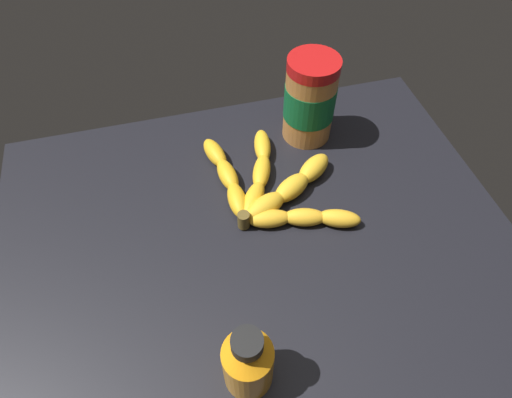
{
  "coord_description": "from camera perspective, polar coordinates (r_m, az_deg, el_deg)",
  "views": [
    {
      "loc": [
        -9.94,
        -36.42,
        59.38
      ],
      "look_at": [
        0.72,
        4.32,
        5.47
      ],
      "focal_mm": 30.62,
      "sensor_mm": 36.0,
      "label": 1
    }
  ],
  "objects": [
    {
      "name": "banana_bunch",
      "position": [
        0.75,
        1.9,
        1.57
      ],
      "size": [
        22.9,
        26.36,
        3.61
      ],
      "color": "gold",
      "rests_on": "ground_plane"
    },
    {
      "name": "ground_plane",
      "position": [
        0.72,
        0.32,
        -6.37
      ],
      "size": [
        82.88,
        67.13,
        3.86
      ],
      "primitive_type": "cube",
      "color": "black"
    },
    {
      "name": "peanut_butter_jar",
      "position": [
        0.82,
        7.04,
        12.74
      ],
      "size": [
        9.38,
        9.38,
        16.62
      ],
      "color": "#B27238",
      "rests_on": "ground_plane"
    },
    {
      "name": "honey_bottle",
      "position": [
        0.56,
        -1.07,
        -20.42
      ],
      "size": [
        6.33,
        6.33,
        12.83
      ],
      "color": "orange",
      "rests_on": "ground_plane"
    }
  ]
}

